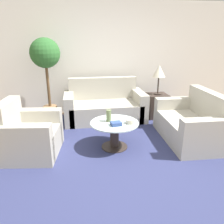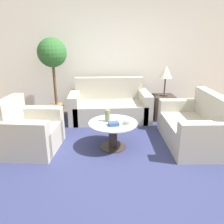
{
  "view_description": "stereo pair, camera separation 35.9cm",
  "coord_description": "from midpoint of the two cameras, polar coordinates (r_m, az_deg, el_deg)",
  "views": [
    {
      "loc": [
        -0.73,
        -2.64,
        1.76
      ],
      "look_at": [
        -0.14,
        0.88,
        0.55
      ],
      "focal_mm": 35.0,
      "sensor_mm": 36.0,
      "label": 1
    },
    {
      "loc": [
        -0.37,
        -2.68,
        1.76
      ],
      "look_at": [
        -0.14,
        0.88,
        0.55
      ],
      "focal_mm": 35.0,
      "sensor_mm": 36.0,
      "label": 2
    }
  ],
  "objects": [
    {
      "name": "sofa_main",
      "position": [
        4.97,
        1.45,
        1.48
      ],
      "size": [
        1.76,
        0.89,
        0.91
      ],
      "color": "#B2AD9E",
      "rests_on": "ground_plane"
    },
    {
      "name": "ground_plane",
      "position": [
        3.24,
        6.83,
        -14.36
      ],
      "size": [
        14.0,
        14.0,
        0.0
      ],
      "primitive_type": "plane",
      "color": "brown"
    },
    {
      "name": "loveseat",
      "position": [
        4.12,
        23.37,
        -3.86
      ],
      "size": [
        0.91,
        1.46,
        0.89
      ],
      "rotation": [
        0.0,
        0.0,
        -1.62
      ],
      "color": "#B2AD9E",
      "rests_on": "ground_plane"
    },
    {
      "name": "potted_plant",
      "position": [
        4.87,
        -13.15,
        12.97
      ],
      "size": [
        0.61,
        0.61,
        1.78
      ],
      "color": "#93704C",
      "rests_on": "ground_plane"
    },
    {
      "name": "side_table",
      "position": [
        5.14,
        15.17,
        1.24
      ],
      "size": [
        0.45,
        0.45,
        0.55
      ],
      "color": "#332823",
      "rests_on": "ground_plane"
    },
    {
      "name": "wall_back",
      "position": [
        5.38,
        2.17,
        13.8
      ],
      "size": [
        10.0,
        0.06,
        2.6
      ],
      "color": "white",
      "rests_on": "ground_plane"
    },
    {
      "name": "book_stack",
      "position": [
        3.44,
        3.42,
        -3.13
      ],
      "size": [
        0.18,
        0.15,
        0.06
      ],
      "rotation": [
        0.0,
        0.0,
        0.15
      ],
      "color": "#334C8C",
      "rests_on": "coffee_table"
    },
    {
      "name": "bowl",
      "position": [
        3.52,
        7.24,
        -2.68
      ],
      "size": [
        0.14,
        0.14,
        0.07
      ],
      "color": "beige",
      "rests_on": "coffee_table"
    },
    {
      "name": "vase",
      "position": [
        3.58,
        1.69,
        -1.01
      ],
      "size": [
        0.08,
        0.08,
        0.2
      ],
      "color": "#6B7A4C",
      "rests_on": "coffee_table"
    },
    {
      "name": "coffee_table",
      "position": [
        3.63,
        3.1,
        -5.16
      ],
      "size": [
        0.8,
        0.8,
        0.46
      ],
      "color": "#332823",
      "rests_on": "ground_plane"
    },
    {
      "name": "table_lamp",
      "position": [
        4.98,
        15.93,
        9.8
      ],
      "size": [
        0.28,
        0.28,
        0.66
      ],
      "color": "#332823",
      "rests_on": "side_table"
    },
    {
      "name": "rug",
      "position": [
        3.76,
        3.03,
        -9.18
      ],
      "size": [
        3.73,
        3.69,
        0.01
      ],
      "color": "navy",
      "rests_on": "ground_plane"
    },
    {
      "name": "armchair",
      "position": [
        3.77,
        -18.55,
        -5.28
      ],
      "size": [
        0.94,
        1.02,
        0.87
      ],
      "rotation": [
        0.0,
        0.0,
        1.43
      ],
      "color": "#B2AD9E",
      "rests_on": "ground_plane"
    }
  ]
}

